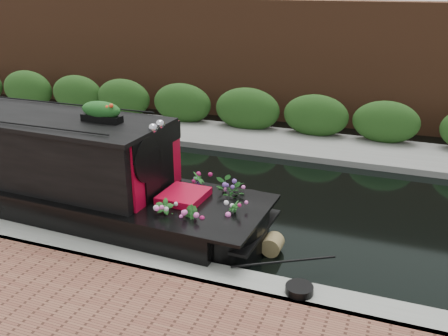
% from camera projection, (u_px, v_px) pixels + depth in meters
% --- Properties ---
extents(ground, '(80.00, 80.00, 0.00)m').
position_uv_depth(ground, '(176.00, 191.00, 11.68)').
color(ground, black).
rests_on(ground, ground).
extents(near_bank_coping, '(40.00, 0.60, 0.50)m').
position_uv_depth(near_bank_coping, '(94.00, 260.00, 8.79)').
color(near_bank_coping, gray).
rests_on(near_bank_coping, ground).
extents(far_bank_path, '(40.00, 2.40, 0.34)m').
position_uv_depth(far_bank_path, '(236.00, 140.00, 15.34)').
color(far_bank_path, slate).
rests_on(far_bank_path, ground).
extents(far_hedge, '(40.00, 1.10, 2.80)m').
position_uv_depth(far_hedge, '(245.00, 132.00, 16.13)').
color(far_hedge, '#204517').
rests_on(far_hedge, ground).
extents(far_brick_wall, '(40.00, 1.00, 8.00)m').
position_uv_depth(far_brick_wall, '(264.00, 116.00, 17.96)').
color(far_brick_wall, '#59321E').
rests_on(far_brick_wall, ground).
extents(rope_fender, '(0.35, 0.37, 0.35)m').
position_uv_depth(rope_fender, '(273.00, 244.00, 8.96)').
color(rope_fender, olive).
rests_on(rope_fender, ground).
extents(coiled_mooring_rope, '(0.42, 0.42, 0.12)m').
position_uv_depth(coiled_mooring_rope, '(299.00, 289.00, 7.44)').
color(coiled_mooring_rope, black).
rests_on(coiled_mooring_rope, near_bank_coping).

